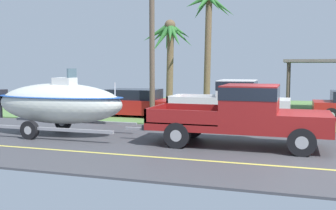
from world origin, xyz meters
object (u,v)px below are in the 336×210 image
Objects in this scene: boat_on_trailer at (59,103)px; utility_pole at (152,40)px; parked_pickup_background at (236,100)px; pickup_truck_towing at (249,113)px; palm_tree_near_left at (169,42)px; palm_tree_mid at (208,23)px; parked_sedan_near at (138,103)px.

boat_on_trailer is 0.89× the size of utility_pole.
boat_on_trailer reaches higher than parked_pickup_background.
utility_pole is at bearing 136.50° from pickup_truck_towing.
utility_pole reaches higher than pickup_truck_towing.
palm_tree_near_left is at bearing 85.77° from boat_on_trailer.
parked_pickup_background is 0.79× the size of palm_tree_mid.
palm_tree_near_left is (-4.95, 5.71, 2.94)m from parked_pickup_background.
boat_on_trailer is 1.18× the size of palm_tree_near_left.
pickup_truck_towing is at bearing -71.13° from palm_tree_mid.
palm_tree_mid is (2.46, -0.20, 1.06)m from palm_tree_near_left.
palm_tree_near_left is at bearing 119.45° from pickup_truck_towing.
parked_pickup_background is 1.24× the size of parked_sedan_near.
boat_on_trailer is at bearing 180.00° from pickup_truck_towing.
pickup_truck_towing reaches higher than parked_pickup_background.
utility_pole is at bearing 67.69° from boat_on_trailer.
pickup_truck_towing is at bearing -0.00° from boat_on_trailer.
utility_pole reaches higher than palm_tree_mid.
pickup_truck_towing is 12.67m from palm_tree_near_left.
boat_on_trailer is at bearing -97.04° from parked_sedan_near.
parked_sedan_near is at bearing 136.03° from utility_pole.
parked_sedan_near is at bearing 170.73° from parked_pickup_background.
boat_on_trailer is 1.16× the size of parked_pickup_background.
parked_sedan_near is 0.82× the size of palm_tree_near_left.
utility_pole reaches higher than parked_pickup_background.
utility_pole is at bearing -43.97° from parked_sedan_near.
pickup_truck_towing is 5.14m from parked_pickup_background.
parked_pickup_background is 5.10m from parked_sedan_near.
parked_pickup_background is at bearing -49.11° from palm_tree_near_left.
parked_pickup_background is 1.02× the size of palm_tree_near_left.
pickup_truck_towing is 0.84× the size of palm_tree_mid.
palm_tree_near_left is (0.07, 4.89, 3.32)m from parked_sedan_near.
parked_pickup_background is at bearing 102.51° from pickup_truck_towing.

